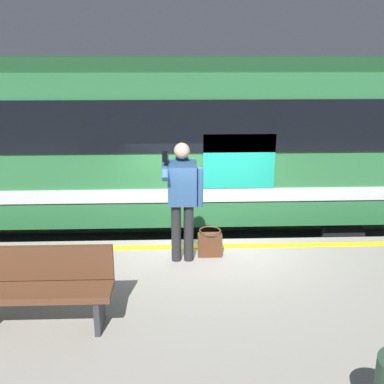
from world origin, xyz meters
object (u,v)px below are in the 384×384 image
(train_carriage, at_px, (109,134))
(passenger, at_px, (182,193))
(handbag, at_px, (210,244))
(bench, at_px, (42,286))

(train_carriage, distance_m, passenger, 3.41)
(train_carriage, distance_m, handbag, 3.65)
(train_carriage, xyz_separation_m, handbag, (-1.83, 2.95, -1.14))
(bench, bearing_deg, train_carriage, -91.73)
(handbag, height_order, bench, bench)
(passenger, bearing_deg, bench, 45.93)
(passenger, height_order, handbag, passenger)
(passenger, bearing_deg, handbag, -162.47)
(passenger, xyz_separation_m, handbag, (-0.41, -0.13, -0.84))
(train_carriage, relative_size, bench, 9.05)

